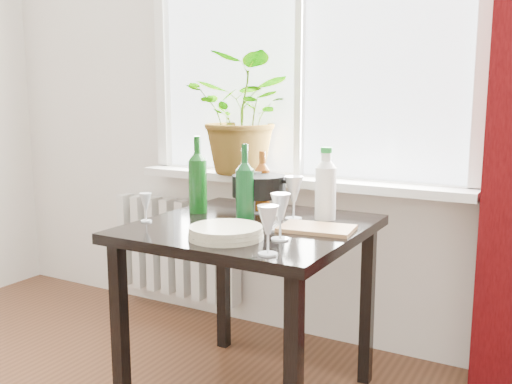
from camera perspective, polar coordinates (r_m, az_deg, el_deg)
The scene contains 18 objects.
window at distance 2.85m, azimuth 4.64°, elevation 16.97°, with size 1.72×0.08×1.62m.
windowsill at distance 2.79m, azimuth 3.82°, elevation 1.16°, with size 1.72×0.20×0.04m.
radiator at distance 3.29m, azimuth -7.95°, elevation -5.50°, with size 0.80×0.10×0.55m.
table at distance 2.26m, azimuth -0.52°, elevation -5.46°, with size 0.85×0.85×0.74m.
potted_plant at distance 2.86m, azimuth -1.09°, elevation 7.77°, with size 0.54×0.46×0.60m, color #2E671B.
wine_bottle_left at distance 2.44m, azimuth -5.86°, elevation 1.81°, with size 0.08×0.08×0.33m, color #0C410F, non-canonical shape.
wine_bottle_right at distance 2.25m, azimuth -1.12°, elevation 0.93°, with size 0.07×0.07×0.31m, color #0C4018, non-canonical shape.
bottle_amber at distance 2.44m, azimuth 0.63°, elevation 1.10°, with size 0.06×0.06×0.27m, color #76360D, non-canonical shape.
cleaning_bottle at distance 2.31m, azimuth 6.98°, elevation 0.91°, with size 0.08×0.08×0.30m, color white, non-canonical shape.
wineglass_front_right at distance 1.98m, azimuth 2.45°, elevation -2.44°, with size 0.07×0.07×0.17m, color white, non-canonical shape.
wineglass_far_right at distance 1.79m, azimuth 1.21°, elevation -3.79°, with size 0.07×0.07×0.16m, color white, non-canonical shape.
wineglass_back_center at distance 2.30m, azimuth 3.79°, elevation -0.53°, with size 0.08×0.08×0.18m, color silver, non-canonical shape.
wineglass_back_left at distance 2.44m, azimuth -0.15°, elevation 0.09°, with size 0.08×0.08×0.18m, color silver, non-canonical shape.
wineglass_front_left at distance 2.30m, azimuth -10.96°, elevation -1.52°, with size 0.05×0.05×0.12m, color silver, non-canonical shape.
plate_stack at distance 2.01m, azimuth -3.04°, elevation -4.03°, with size 0.27×0.27×0.04m, color beige.
fondue_pot at distance 2.36m, azimuth 0.29°, elevation -0.36°, with size 0.25×0.22×0.17m, color black, non-canonical shape.
tv_remote at distance 1.99m, azimuth -4.25°, elevation -4.61°, with size 0.05×0.16×0.02m, color black.
cutting_board at distance 2.14m, azimuth 6.10°, elevation -3.64°, with size 0.27×0.17×0.01m, color #A7784B.
Camera 1 is at (1.19, -0.34, 1.24)m, focal length 40.00 mm.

